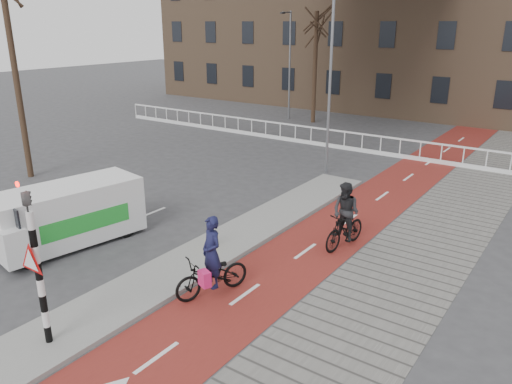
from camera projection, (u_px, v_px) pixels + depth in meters
The scene contains 15 objects.
ground at pixel (142, 312), 11.60m from camera, with size 120.00×120.00×0.00m, color #38383A.
bike_lane at pixel (372, 203), 18.53m from camera, with size 2.50×60.00×0.01m, color maroon.
sidewalk at pixel (450, 220), 17.01m from camera, with size 3.00×60.00×0.01m, color slate.
curb_island at pixel (225, 243), 15.06m from camera, with size 1.80×16.00×0.12m, color gray.
traffic_signal at pixel (36, 260), 9.71m from camera, with size 0.80×0.80×3.68m.
bollard at pixel (211, 235), 14.48m from camera, with size 0.12×0.12×0.81m, color #FEF80E.
cyclist_near at pixel (212, 269), 12.11m from camera, with size 1.36×2.09×2.04m.
cyclist_far at pixel (345, 221), 14.68m from camera, with size 0.95×1.92×2.00m.
van at pixel (68, 214), 14.88m from camera, with size 2.44×4.49×1.83m.
railing at pixel (311, 139), 27.39m from camera, with size 28.00×0.10×0.99m.
townhouse_row at pixel (442, 1), 35.50m from camera, with size 46.00×10.00×15.90m.
tree_left at pixel (15, 70), 20.31m from camera, with size 0.25×0.25×9.07m, color black.
tree_mid at pixel (315, 69), 32.44m from camera, with size 0.28×0.28×7.05m, color black.
streetlight_near at pixel (330, 74), 20.90m from camera, with size 0.12×0.12×8.66m, color slate.
streetlight_left at pixel (290, 67), 33.65m from camera, with size 0.12×0.12×7.09m, color slate.
Camera 1 is at (7.95, -6.73, 6.39)m, focal length 35.00 mm.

